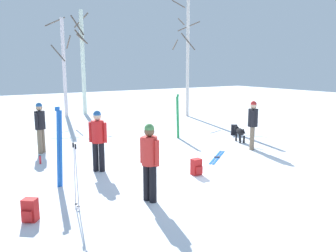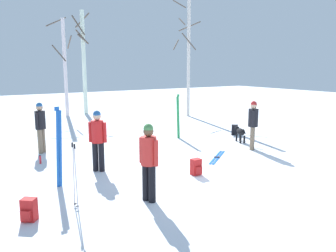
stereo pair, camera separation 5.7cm
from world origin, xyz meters
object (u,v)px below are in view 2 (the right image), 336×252
(ski_pair_planted_0, at_px, (59,147))
(ski_pair_lying_0, at_px, (217,157))
(person_0, at_px, (149,157))
(birch_tree_2, at_px, (65,66))
(ski_poles_0, at_px, (75,174))
(dog, at_px, (240,132))
(birch_tree_3, at_px, (84,60))
(person_2, at_px, (40,124))
(person_3, at_px, (98,137))
(backpack_2, at_px, (235,130))
(birch_tree_4, at_px, (188,54))
(backpack_1, at_px, (29,210))
(person_1, at_px, (253,122))
(water_bottle_0, at_px, (40,160))
(backpack_0, at_px, (196,167))
(ski_pair_planted_1, at_px, (178,117))

(ski_pair_planted_0, height_order, ski_pair_lying_0, ski_pair_planted_0)
(person_0, bearing_deg, birch_tree_2, 81.14)
(person_0, xyz_separation_m, ski_poles_0, (-1.47, 0.47, -0.24))
(dog, relative_size, birch_tree_2, 0.15)
(ski_poles_0, distance_m, birch_tree_3, 14.58)
(person_0, relative_size, person_2, 1.00)
(person_3, relative_size, dog, 2.01)
(person_2, bearing_deg, backpack_2, -9.53)
(birch_tree_2, xyz_separation_m, birch_tree_3, (1.23, 0.31, 0.32))
(birch_tree_4, bearing_deg, person_0, -129.33)
(person_3, distance_m, backpack_1, 3.26)
(person_1, height_order, person_2, same)
(person_3, distance_m, ski_pair_planted_0, 1.39)
(water_bottle_0, distance_m, birch_tree_4, 11.59)
(backpack_2, height_order, water_bottle_0, backpack_2)
(person_3, distance_m, birch_tree_2, 11.46)
(birch_tree_2, bearing_deg, person_2, -111.41)
(backpack_0, bearing_deg, birch_tree_3, 83.86)
(person_2, relative_size, ski_pair_planted_0, 0.87)
(person_2, height_order, ski_pair_lying_0, person_2)
(person_1, relative_size, dog, 2.01)
(person_3, height_order, birch_tree_3, birch_tree_3)
(dog, distance_m, ski_pair_planted_1, 2.53)
(person_2, height_order, ski_pair_planted_0, ski_pair_planted_0)
(person_3, bearing_deg, person_0, -86.72)
(ski_pair_lying_0, xyz_separation_m, backpack_1, (-5.99, -1.55, 0.20))
(person_0, distance_m, dog, 6.68)
(backpack_1, bearing_deg, dog, 18.95)
(ski_poles_0, distance_m, backpack_0, 3.49)
(person_3, relative_size, backpack_0, 3.90)
(person_0, distance_m, birch_tree_3, 14.57)
(person_1, relative_size, ski_poles_0, 1.24)
(backpack_2, bearing_deg, backpack_0, -143.59)
(dog, xyz_separation_m, birch_tree_2, (-3.69, 10.48, 2.52))
(backpack_1, bearing_deg, person_2, 75.39)
(dog, distance_m, water_bottle_0, 7.29)
(person_0, xyz_separation_m, person_1, (5.34, 2.11, 0.00))
(dog, height_order, water_bottle_0, dog)
(backpack_1, relative_size, birch_tree_3, 0.07)
(person_3, bearing_deg, birch_tree_2, 78.33)
(birch_tree_2, bearing_deg, backpack_0, -90.78)
(person_3, xyz_separation_m, birch_tree_4, (8.27, 7.29, 2.62))
(ski_pair_lying_0, bearing_deg, ski_pair_planted_0, 179.63)
(ski_pair_planted_0, bearing_deg, person_2, 84.64)
(water_bottle_0, bearing_deg, dog, -8.26)
(ski_pair_planted_0, height_order, backpack_1, ski_pair_planted_0)
(birch_tree_3, xyz_separation_m, birch_tree_4, (4.75, -4.08, 0.37))
(person_3, relative_size, ski_pair_planted_0, 0.87)
(dog, bearing_deg, backpack_2, 55.34)
(ski_poles_0, xyz_separation_m, backpack_2, (8.06, 3.85, -0.53))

